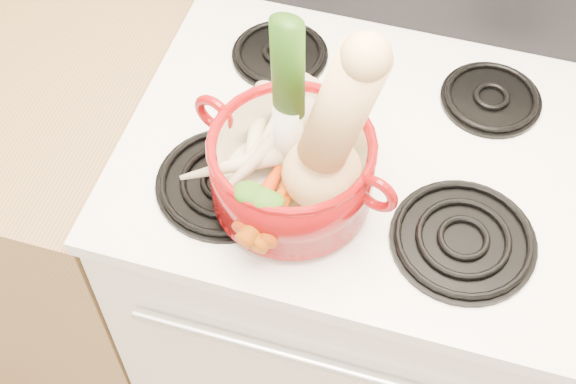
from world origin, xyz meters
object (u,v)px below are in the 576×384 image
(stove_body, at_px, (347,281))
(squash, at_px, (348,134))
(leek, at_px, (289,98))
(dutch_oven, at_px, (292,169))

(stove_body, distance_m, squash, 0.70)
(stove_body, relative_size, squash, 3.01)
(stove_body, xyz_separation_m, leek, (-0.09, -0.13, 0.69))
(stove_body, distance_m, dutch_oven, 0.60)
(squash, bearing_deg, stove_body, 72.27)
(squash, distance_m, leek, 0.10)
(dutch_oven, bearing_deg, stove_body, 78.51)
(squash, xyz_separation_m, leek, (-0.09, 0.04, 0.01))
(dutch_oven, relative_size, squash, 0.81)
(leek, bearing_deg, stove_body, 63.89)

